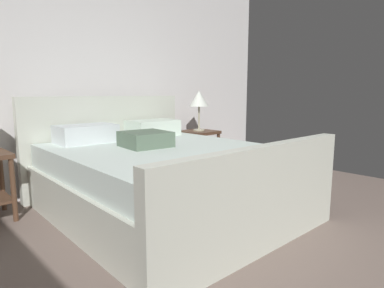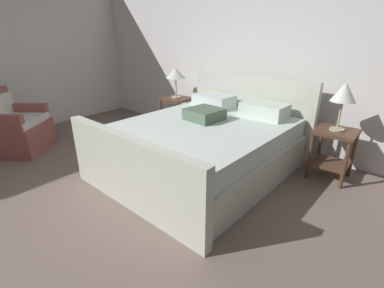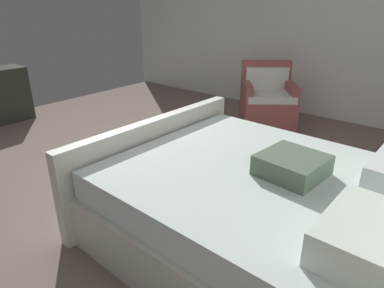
{
  "view_description": "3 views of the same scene",
  "coord_description": "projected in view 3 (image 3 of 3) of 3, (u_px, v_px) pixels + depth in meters",
  "views": [
    {
      "loc": [
        -1.56,
        -0.58,
        1.12
      ],
      "look_at": [
        0.38,
        1.49,
        0.67
      ],
      "focal_mm": 30.62,
      "sensor_mm": 36.0,
      "label": 1
    },
    {
      "loc": [
        2.2,
        -0.74,
        1.63
      ],
      "look_at": [
        0.49,
        1.31,
        0.55
      ],
      "focal_mm": 25.77,
      "sensor_mm": 36.0,
      "label": 2
    },
    {
      "loc": [
        2.18,
        2.69,
        1.71
      ],
      "look_at": [
        0.32,
        1.15,
        0.68
      ],
      "focal_mm": 31.67,
      "sensor_mm": 36.0,
      "label": 3
    }
  ],
  "objects": [
    {
      "name": "armchair",
      "position": [
        267.0,
        102.0,
        4.94
      ],
      "size": [
        1.02,
        1.02,
        0.9
      ],
      "color": "#924D48",
      "rests_on": "ground"
    },
    {
      "name": "ground_plane",
      "position": [
        131.0,
        167.0,
        3.8
      ],
      "size": [
        6.22,
        6.08,
        0.02
      ],
      "primitive_type": "cube",
      "color": "#77655C"
    },
    {
      "name": "bed",
      "position": [
        266.0,
        209.0,
        2.41
      ],
      "size": [
        1.98,
        2.32,
        1.08
      ],
      "color": "silver",
      "rests_on": "ground"
    },
    {
      "name": "wall_side_left",
      "position": [
        273.0,
        24.0,
        5.52
      ],
      "size": [
        0.12,
        6.2,
        2.73
      ],
      "primitive_type": "cube",
      "color": "silver",
      "rests_on": "ground"
    }
  ]
}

